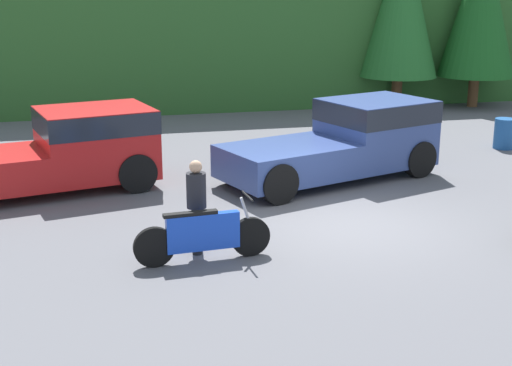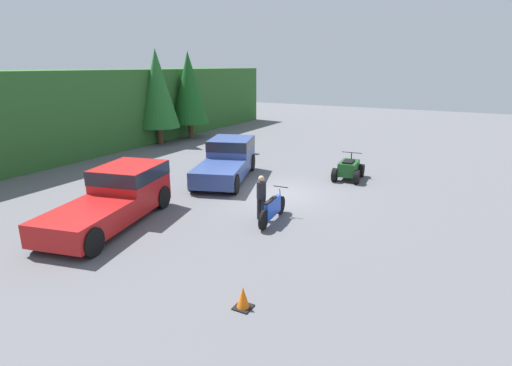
{
  "view_description": "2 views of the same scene",
  "coord_description": "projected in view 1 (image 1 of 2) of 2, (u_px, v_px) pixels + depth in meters",
  "views": [
    {
      "loc": [
        -4.89,
        -12.68,
        4.66
      ],
      "look_at": [
        -1.86,
        0.13,
        0.95
      ],
      "focal_mm": 50.0,
      "sensor_mm": 36.0,
      "label": 1
    },
    {
      "loc": [
        -15.44,
        -7.22,
        5.51
      ],
      "look_at": [
        -1.86,
        0.13,
        0.95
      ],
      "focal_mm": 28.0,
      "sensor_mm": 36.0,
      "label": 2
    }
  ],
  "objects": [
    {
      "name": "ground_plane",
      "position": [
        348.0,
        225.0,
        14.22
      ],
      "size": [
        80.0,
        80.0,
        0.0
      ],
      "primitive_type": "plane",
      "color": "#5B5B60"
    },
    {
      "name": "hillside_backdrop",
      "position": [
        210.0,
        35.0,
        28.5
      ],
      "size": [
        44.0,
        6.0,
        5.24
      ],
      "color": "#2D6028",
      "rests_on": "ground_plane"
    },
    {
      "name": "tree_left",
      "position": [
        401.0,
        3.0,
        26.53
      ],
      "size": [
        2.93,
        2.93,
        6.65
      ],
      "color": "brown",
      "rests_on": "ground_plane"
    },
    {
      "name": "tree_mid_left",
      "position": [
        480.0,
        5.0,
        26.75
      ],
      "size": [
        2.89,
        2.89,
        6.57
      ],
      "color": "brown",
      "rests_on": "ground_plane"
    },
    {
      "name": "pickup_truck_red",
      "position": [
        58.0,
        149.0,
        16.32
      ],
      "size": [
        5.9,
        3.33,
        1.86
      ],
      "rotation": [
        0.0,
        0.0,
        0.23
      ],
      "color": "red",
      "rests_on": "ground_plane"
    },
    {
      "name": "pickup_truck_second",
      "position": [
        349.0,
        138.0,
        17.48
      ],
      "size": [
        5.77,
        3.72,
        1.86
      ],
      "rotation": [
        0.0,
        0.0,
        0.33
      ],
      "color": "#334784",
      "rests_on": "ground_plane"
    },
    {
      "name": "dirt_bike",
      "position": [
        203.0,
        235.0,
        12.24
      ],
      "size": [
        2.41,
        0.6,
        1.12
      ],
      "rotation": [
        0.0,
        0.0,
        0.08
      ],
      "color": "black",
      "rests_on": "ground_plane"
    },
    {
      "name": "rider_person",
      "position": [
        197.0,
        203.0,
        12.53
      ],
      "size": [
        0.41,
        0.41,
        1.69
      ],
      "rotation": [
        0.0,
        0.0,
        -0.21
      ],
      "color": "black",
      "rests_on": "ground_plane"
    },
    {
      "name": "steel_barrel",
      "position": [
        504.0,
        134.0,
        20.64
      ],
      "size": [
        0.58,
        0.58,
        0.88
      ],
      "color": "#1E5193",
      "rests_on": "ground_plane"
    }
  ]
}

